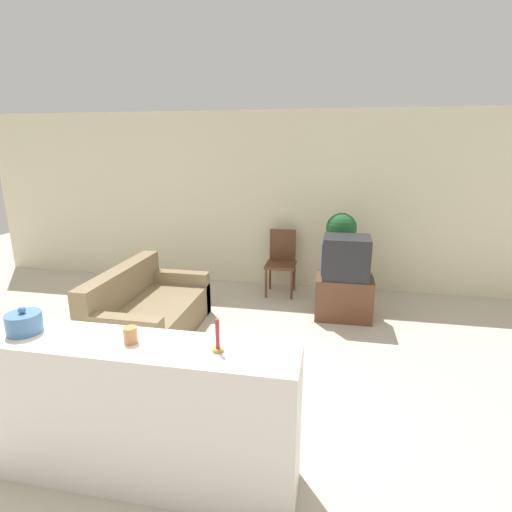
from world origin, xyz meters
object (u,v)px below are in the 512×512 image
Objects in this scene: couch at (148,313)px; decorative_bowl at (24,323)px; television at (346,257)px; potted_plant at (341,231)px; wooden_chair at (281,259)px.

couch is 2.14m from decorative_bowl.
couch is at bearing -156.54° from television.
couch is at bearing -144.62° from potted_plant.
wooden_chair is at bearing 140.35° from television.
television is at bearing 54.42° from decorative_bowl.
wooden_chair reaches higher than couch.
potted_plant reaches higher than decorative_bowl.
decorative_bowl reaches higher than wooden_chair.
decorative_bowl is (-2.12, -2.97, 0.26)m from television.
decorative_bowl is at bearing -125.58° from television.
potted_plant is at bearing 95.85° from television.
couch is 2.91× the size of potted_plant.
television is 2.70× the size of decorative_bowl.
wooden_chair is at bearing 52.18° from couch.
couch is at bearing 94.29° from decorative_bowl.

